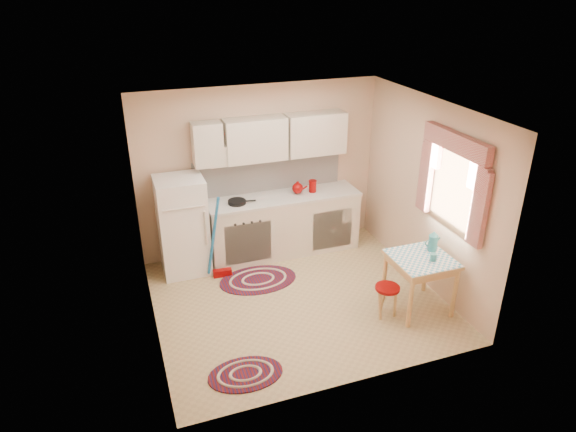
% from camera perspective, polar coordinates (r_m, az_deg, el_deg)
% --- Properties ---
extents(room_shell, '(3.64, 3.60, 2.52)m').
position_cam_1_polar(room_shell, '(6.30, 1.72, 4.25)').
color(room_shell, tan).
rests_on(room_shell, ground).
extents(fridge, '(0.65, 0.60, 1.40)m').
position_cam_1_polar(fridge, '(7.25, -11.62, -1.07)').
color(fridge, white).
rests_on(fridge, ground).
extents(broom, '(0.29, 0.14, 1.20)m').
position_cam_1_polar(broom, '(7.05, -7.54, -2.47)').
color(broom, '#1C6FB4').
rests_on(broom, ground).
extents(base_cabinets, '(2.25, 0.60, 0.88)m').
position_cam_1_polar(base_cabinets, '(7.71, -0.52, -1.03)').
color(base_cabinets, beige).
rests_on(base_cabinets, ground).
extents(countertop, '(2.27, 0.62, 0.04)m').
position_cam_1_polar(countertop, '(7.52, -0.53, 2.12)').
color(countertop, silver).
rests_on(countertop, base_cabinets).
extents(frying_pan, '(0.29, 0.29, 0.05)m').
position_cam_1_polar(frying_pan, '(7.27, -5.69, 1.56)').
color(frying_pan, black).
rests_on(frying_pan, countertop).
extents(red_kettle, '(0.21, 0.20, 0.18)m').
position_cam_1_polar(red_kettle, '(7.54, 1.07, 3.11)').
color(red_kettle, '#810404').
rests_on(red_kettle, countertop).
extents(red_canister, '(0.14, 0.14, 0.16)m').
position_cam_1_polar(red_canister, '(7.63, 2.75, 3.26)').
color(red_canister, '#810404').
rests_on(red_canister, countertop).
extents(table, '(0.72, 0.72, 0.72)m').
position_cam_1_polar(table, '(6.66, 14.32, -7.25)').
color(table, '#DCAF6E').
rests_on(table, ground).
extents(stool, '(0.36, 0.36, 0.42)m').
position_cam_1_polar(stool, '(6.51, 10.86, -9.28)').
color(stool, '#810404').
rests_on(stool, ground).
extents(coffee_pot, '(0.16, 0.14, 0.28)m').
position_cam_1_polar(coffee_pot, '(6.62, 15.83, -2.67)').
color(coffee_pot, teal).
rests_on(coffee_pot, table).
extents(mug, '(0.10, 0.10, 0.10)m').
position_cam_1_polar(mug, '(6.43, 15.83, -4.44)').
color(mug, teal).
rests_on(mug, table).
extents(rug_center, '(1.09, 0.73, 0.02)m').
position_cam_1_polar(rug_center, '(7.20, -3.35, -7.08)').
color(rug_center, maroon).
rests_on(rug_center, ground).
extents(rug_left, '(0.83, 0.58, 0.02)m').
position_cam_1_polar(rug_left, '(5.72, -4.74, -17.11)').
color(rug_left, maroon).
rests_on(rug_left, ground).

